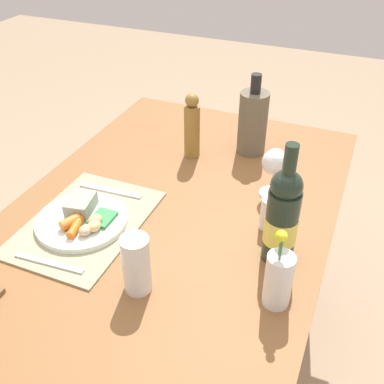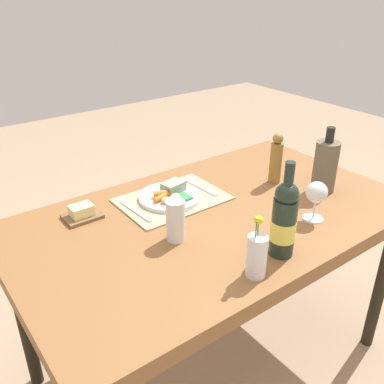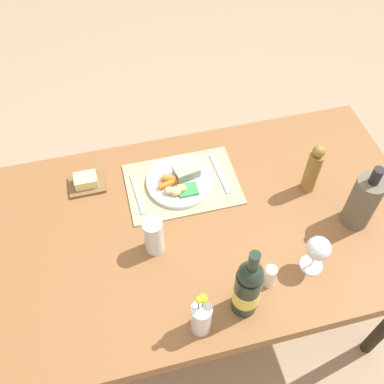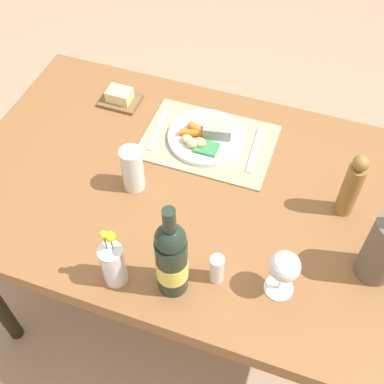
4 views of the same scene
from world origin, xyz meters
TOP-DOWN VIEW (x-y plane):
  - ground_plane at (0.00, 0.00)m, footprint 8.00×8.00m
  - dining_table at (0.00, 0.00)m, footprint 1.47×0.87m
  - placemat at (0.06, -0.18)m, footprint 0.41×0.28m
  - dinner_plate at (0.07, -0.19)m, footprint 0.24×0.24m
  - fork at (-0.09, -0.20)m, footprint 0.03×0.20m
  - knife at (0.23, -0.18)m, footprint 0.03×0.19m
  - butter_dish at (0.40, -0.27)m, footprint 0.13×0.10m
  - salt_shaker at (-0.11, 0.26)m, footprint 0.04×0.04m
  - pepper_mill at (-0.38, -0.06)m, footprint 0.05×0.05m
  - flower_vase at (0.13, 0.35)m, footprint 0.06×0.06m
  - cooler_bottle at (-0.48, 0.11)m, footprint 0.09×0.09m
  - wine_bottle at (-0.01, 0.32)m, footprint 0.08×0.08m
  - water_tumbler at (0.21, 0.05)m, footprint 0.06×0.06m
  - wine_glass at (-0.26, 0.24)m, footprint 0.08×0.08m

SIDE VIEW (x-z plane):
  - ground_plane at x=0.00m, z-range 0.00..0.00m
  - dining_table at x=0.00m, z-range 0.32..1.08m
  - placemat at x=0.06m, z-range 0.76..0.77m
  - fork at x=-0.09m, z-range 0.77..0.77m
  - knife at x=0.23m, z-range 0.77..0.77m
  - butter_dish at x=0.40m, z-range 0.75..0.80m
  - dinner_plate at x=0.07m, z-range 0.75..0.81m
  - salt_shaker at x=-0.11m, z-range 0.76..0.85m
  - water_tumbler at x=0.21m, z-range 0.75..0.90m
  - flower_vase at x=0.13m, z-range 0.73..0.93m
  - wine_glass at x=-0.26m, z-range 0.79..0.94m
  - pepper_mill at x=-0.38m, z-range 0.76..0.97m
  - cooler_bottle at x=-0.48m, z-range 0.73..1.00m
  - wine_bottle at x=-0.01m, z-range 0.73..1.04m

